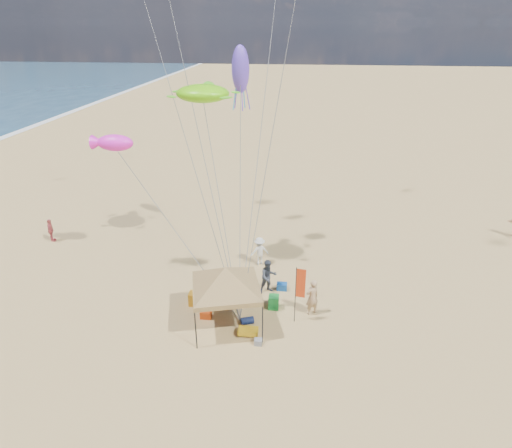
# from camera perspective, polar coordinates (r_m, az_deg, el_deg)

# --- Properties ---
(ground) EXTENTS (280.00, 280.00, 0.00)m
(ground) POSITION_cam_1_polar(r_m,az_deg,el_deg) (20.71, -0.97, -13.65)
(ground) COLOR tan
(ground) RESTS_ON ground
(canopy_tent) EXTENTS (5.67, 5.67, 3.62)m
(canopy_tent) POSITION_cam_1_polar(r_m,az_deg,el_deg) (19.27, -4.08, -6.05)
(canopy_tent) COLOR black
(canopy_tent) RESTS_ON ground
(feather_flag) EXTENTS (0.46, 0.09, 2.99)m
(feather_flag) POSITION_cam_1_polar(r_m,az_deg,el_deg) (20.02, 5.75, -8.23)
(feather_flag) COLOR black
(feather_flag) RESTS_ON ground
(cooler_red) EXTENTS (0.54, 0.38, 0.38)m
(cooler_red) POSITION_cam_1_polar(r_m,az_deg,el_deg) (21.38, -6.62, -11.78)
(cooler_red) COLOR #CF4310
(cooler_red) RESTS_ON ground
(cooler_blue) EXTENTS (0.54, 0.38, 0.38)m
(cooler_blue) POSITION_cam_1_polar(r_m,az_deg,el_deg) (23.26, 3.44, -8.25)
(cooler_blue) COLOR navy
(cooler_blue) RESTS_ON ground
(bag_navy) EXTENTS (0.69, 0.54, 0.36)m
(bag_navy) POSITION_cam_1_polar(r_m,az_deg,el_deg) (20.87, -1.16, -12.67)
(bag_navy) COLOR #0C1738
(bag_navy) RESTS_ON ground
(bag_orange) EXTENTS (0.54, 0.69, 0.36)m
(bag_orange) POSITION_cam_1_polar(r_m,az_deg,el_deg) (23.39, -6.16, -8.18)
(bag_orange) COLOR orange
(bag_orange) RESTS_ON ground
(chair_green) EXTENTS (0.50, 0.50, 0.70)m
(chair_green) POSITION_cam_1_polar(r_m,az_deg,el_deg) (21.79, 2.35, -10.28)
(chair_green) COLOR #15782A
(chair_green) RESTS_ON ground
(chair_yellow) EXTENTS (0.50, 0.50, 0.70)m
(chair_yellow) POSITION_cam_1_polar(r_m,az_deg,el_deg) (22.24, -8.17, -9.74)
(chair_yellow) COLOR orange
(chair_yellow) RESTS_ON ground
(crate_grey) EXTENTS (0.34, 0.30, 0.28)m
(crate_grey) POSITION_cam_1_polar(r_m,az_deg,el_deg) (19.77, 0.30, -15.32)
(crate_grey) COLOR slate
(crate_grey) RESTS_ON ground
(beach_cart) EXTENTS (0.90, 0.50, 0.24)m
(beach_cart) POSITION_cam_1_polar(r_m,az_deg,el_deg) (20.24, -1.04, -13.98)
(beach_cart) COLOR gold
(beach_cart) RESTS_ON ground
(person_near_a) EXTENTS (0.83, 0.76, 1.90)m
(person_near_a) POSITION_cam_1_polar(r_m,az_deg,el_deg) (21.24, 7.44, -9.57)
(person_near_a) COLOR tan
(person_near_a) RESTS_ON ground
(person_near_b) EXTENTS (1.15, 1.06, 1.89)m
(person_near_b) POSITION_cam_1_polar(r_m,az_deg,el_deg) (22.64, 1.65, -6.96)
(person_near_b) COLOR #343A47
(person_near_b) RESTS_ON ground
(person_near_c) EXTENTS (1.27, 1.03, 1.71)m
(person_near_c) POSITION_cam_1_polar(r_m,az_deg,el_deg) (25.20, 0.46, -3.60)
(person_near_c) COLOR silver
(person_near_c) RESTS_ON ground
(person_far_a) EXTENTS (0.66, 0.98, 1.54)m
(person_far_a) POSITION_cam_1_polar(r_m,az_deg,el_deg) (30.87, -25.51, -0.76)
(person_far_a) COLOR #B14447
(person_far_a) RESTS_ON ground
(turtle_kite) EXTENTS (3.36, 3.08, 0.90)m
(turtle_kite) POSITION_cam_1_polar(r_m,az_deg,el_deg) (22.81, -7.06, 16.77)
(turtle_kite) COLOR #68D90B
(turtle_kite) RESTS_ON ground
(fish_kite) EXTENTS (2.02, 1.27, 0.84)m
(fish_kite) POSITION_cam_1_polar(r_m,az_deg,el_deg) (23.21, -18.14, 10.17)
(fish_kite) COLOR #FE23D9
(fish_kite) RESTS_ON ground
(squid_kite) EXTENTS (0.98, 0.98, 2.48)m
(squid_kite) POSITION_cam_1_polar(r_m,az_deg,el_deg) (24.46, -2.07, 19.77)
(squid_kite) COLOR #6340D7
(squid_kite) RESTS_ON ground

